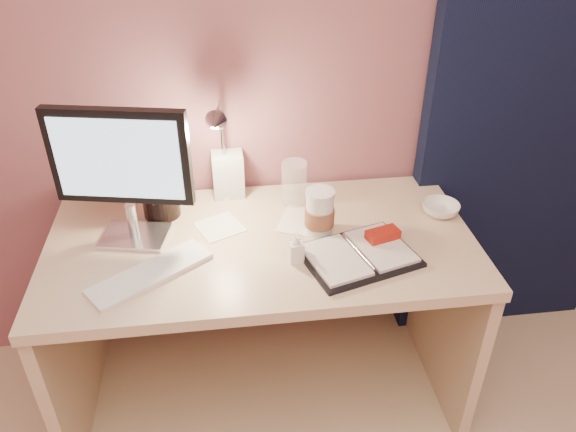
{
  "coord_description": "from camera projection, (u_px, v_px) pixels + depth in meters",
  "views": [
    {
      "loc": [
        -0.1,
        -0.11,
        1.81
      ],
      "look_at": [
        0.08,
        1.33,
        0.85
      ],
      "focal_mm": 35.0,
      "sensor_mm": 36.0,
      "label": 1
    }
  ],
  "objects": [
    {
      "name": "room",
      "position": [
        520.0,
        75.0,
        1.97
      ],
      "size": [
        3.5,
        3.5,
        3.5
      ],
      "color": "#C6B28E",
      "rests_on": "ground"
    },
    {
      "name": "desk",
      "position": [
        261.0,
        279.0,
        2.02
      ],
      "size": [
        1.4,
        0.7,
        0.73
      ],
      "color": "tan",
      "rests_on": "ground"
    },
    {
      "name": "monitor",
      "position": [
        122.0,
        165.0,
        1.7
      ],
      "size": [
        0.43,
        0.19,
        0.46
      ],
      "rotation": [
        0.0,
        0.0,
        -0.21
      ],
      "color": "silver",
      "rests_on": "desk"
    },
    {
      "name": "keyboard",
      "position": [
        151.0,
        274.0,
        1.68
      ],
      "size": [
        0.38,
        0.31,
        0.02
      ],
      "primitive_type": "cube",
      "rotation": [
        0.0,
        0.0,
        0.62
      ],
      "color": "silver",
      "rests_on": "desk"
    },
    {
      "name": "planner",
      "position": [
        361.0,
        253.0,
        1.76
      ],
      "size": [
        0.4,
        0.34,
        0.05
      ],
      "rotation": [
        0.0,
        0.0,
        0.29
      ],
      "color": "black",
      "rests_on": "desk"
    },
    {
      "name": "paper_a",
      "position": [
        220.0,
        227.0,
        1.9
      ],
      "size": [
        0.19,
        0.19,
        0.0
      ],
      "primitive_type": "cube",
      "rotation": [
        0.0,
        0.0,
        0.43
      ],
      "color": "silver",
      "rests_on": "desk"
    },
    {
      "name": "paper_c",
      "position": [
        305.0,
        221.0,
        1.93
      ],
      "size": [
        0.22,
        0.22,
        0.0
      ],
      "primitive_type": "cube",
      "rotation": [
        0.0,
        0.0,
        1.18
      ],
      "color": "silver",
      "rests_on": "desk"
    },
    {
      "name": "coffee_cup",
      "position": [
        320.0,
        213.0,
        1.84
      ],
      "size": [
        0.1,
        0.1,
        0.16
      ],
      "color": "silver",
      "rests_on": "desk"
    },
    {
      "name": "clear_cup",
      "position": [
        294.0,
        183.0,
        1.99
      ],
      "size": [
        0.09,
        0.09,
        0.16
      ],
      "primitive_type": "cylinder",
      "color": "white",
      "rests_on": "desk"
    },
    {
      "name": "bowl",
      "position": [
        441.0,
        209.0,
        1.96
      ],
      "size": [
        0.16,
        0.16,
        0.04
      ],
      "primitive_type": "imported",
      "rotation": [
        0.0,
        0.0,
        -0.26
      ],
      "color": "white",
      "rests_on": "desk"
    },
    {
      "name": "lotion_bottle",
      "position": [
        296.0,
        248.0,
        1.72
      ],
      "size": [
        0.05,
        0.05,
        0.1
      ],
      "primitive_type": "imported",
      "rotation": [
        0.0,
        0.0,
        0.07
      ],
      "color": "silver",
      "rests_on": "desk"
    },
    {
      "name": "dark_jar",
      "position": [
        160.0,
        192.0,
        1.92
      ],
      "size": [
        0.13,
        0.13,
        0.18
      ],
      "primitive_type": "cylinder",
      "color": "black",
      "rests_on": "desk"
    },
    {
      "name": "product_box",
      "position": [
        228.0,
        174.0,
        2.03
      ],
      "size": [
        0.11,
        0.09,
        0.17
      ],
      "primitive_type": "cube",
      "rotation": [
        0.0,
        0.0,
        0.02
      ],
      "color": "silver",
      "rests_on": "desk"
    },
    {
      "name": "desk_lamp",
      "position": [
        227.0,
        147.0,
        1.87
      ],
      "size": [
        0.11,
        0.24,
        0.39
      ],
      "rotation": [
        0.0,
        0.0,
        -0.13
      ],
      "color": "silver",
      "rests_on": "desk"
    }
  ]
}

